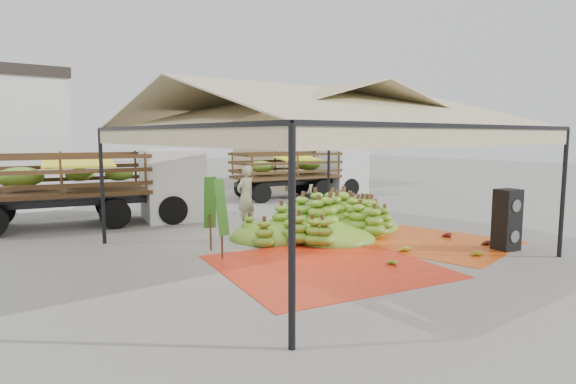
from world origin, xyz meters
TOP-DOWN VIEW (x-y plane):
  - ground at (0.00, 0.00)m, footprint 90.00×90.00m
  - canopy_tent at (0.00, 0.00)m, footprint 8.10×8.10m
  - building_tan at (10.00, 13.00)m, footprint 6.30×5.30m
  - tarp_left at (-0.89, -1.23)m, footprint 5.13×4.97m
  - tarp_right at (2.94, -1.31)m, footprint 4.17×4.31m
  - banana_heap at (1.53, 1.53)m, footprint 6.95×6.41m
  - hand_yellow_a at (2.43, -2.84)m, footprint 0.50×0.45m
  - hand_yellow_b at (1.42, -1.53)m, footprint 0.58×0.54m
  - hand_red_a at (3.70, -1.12)m, footprint 0.57×0.52m
  - hand_red_b at (3.70, -2.38)m, footprint 0.52×0.50m
  - hand_green at (0.24, -2.09)m, footprint 0.47×0.41m
  - hanging_bunches at (2.25, -1.57)m, footprint 4.74×0.24m
  - speaker_stack at (3.70, -2.86)m, footprint 0.63×0.57m
  - banana_leaves at (-2.12, 1.10)m, footprint 0.96×1.36m
  - vendor at (0.20, 3.64)m, footprint 0.80×0.63m
  - truck_left at (-3.13, 6.97)m, footprint 7.23×3.84m
  - truck_right at (6.48, 8.25)m, footprint 6.54×3.11m

SIDE VIEW (x-z plane):
  - ground at x=0.00m, z-range 0.00..0.00m
  - banana_leaves at x=-2.12m, z-range -1.85..1.85m
  - tarp_right at x=2.94m, z-range 0.00..0.01m
  - tarp_left at x=-0.89m, z-range 0.00..0.01m
  - hand_green at x=0.24m, z-range 0.00..0.18m
  - hand_red_b at x=3.70m, z-range 0.00..0.18m
  - hand_yellow_a at x=2.43m, z-range 0.00..0.20m
  - hand_red_a at x=3.70m, z-range 0.00..0.21m
  - hand_yellow_b at x=1.42m, z-range 0.00..0.21m
  - banana_heap at x=1.53m, z-range 0.00..1.20m
  - speaker_stack at x=3.70m, z-range 0.00..1.52m
  - vendor at x=0.20m, z-range 0.00..1.93m
  - truck_right at x=6.48m, z-range 0.25..2.41m
  - truck_left at x=-3.13m, z-range 0.28..2.64m
  - building_tan at x=10.00m, z-range 0.02..4.12m
  - hanging_bunches at x=2.25m, z-range 2.52..2.72m
  - canopy_tent at x=0.00m, z-range 1.30..5.30m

